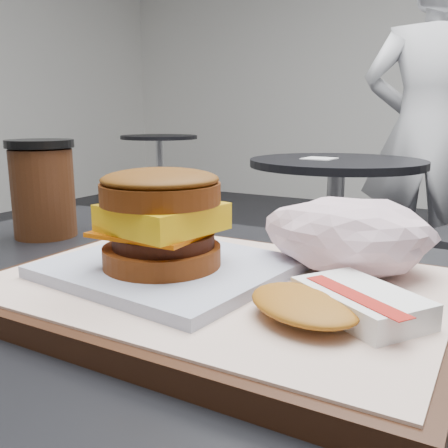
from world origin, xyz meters
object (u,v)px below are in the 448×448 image
neighbor_table (335,208)px  coffee_cup (43,189)px  hash_brown (335,303)px  crumpled_wrapper (348,234)px  breakfast_sandwich (164,231)px  serving_tray (220,291)px  patron (426,134)px

neighbor_table → coffee_cup: bearing=-87.0°
hash_brown → crumpled_wrapper: bearing=102.4°
crumpled_wrapper → neighbor_table: (-0.48, 1.55, -0.27)m
breakfast_sandwich → neighbor_table: size_ratio=0.28×
crumpled_wrapper → coffee_cup: size_ratio=1.17×
serving_tray → patron: bearing=94.0°
neighbor_table → crumpled_wrapper: bearing=-72.7°
patron → neighbor_table: bearing=58.6°
breakfast_sandwich → crumpled_wrapper: 0.16m
serving_tray → crumpled_wrapper: size_ratio=2.60×
serving_tray → breakfast_sandwich: size_ratio=1.83×
hash_brown → coffee_cup: coffee_cup is taller
crumpled_wrapper → neighbor_table: crumpled_wrapper is taller
coffee_cup → patron: patron is taller
coffee_cup → patron: (0.16, 2.18, 0.00)m
serving_tray → hash_brown: size_ratio=2.80×
neighbor_table → hash_brown: bearing=-73.1°
breakfast_sandwich → crumpled_wrapper: size_ratio=1.42×
serving_tray → neighbor_table: (-0.40, 1.63, -0.23)m
serving_tray → neighbor_table: 1.69m
patron → hash_brown: bearing=85.7°
crumpled_wrapper → neighbor_table: size_ratio=0.19×
hash_brown → crumpled_wrapper: (-0.02, 0.11, 0.02)m
breakfast_sandwich → crumpled_wrapper: breakfast_sandwich is taller
hash_brown → patron: patron is taller
breakfast_sandwich → neighbor_table: (-0.35, 1.64, -0.28)m
coffee_cup → neighbor_table: 1.56m
neighbor_table → patron: 0.74m
patron → breakfast_sandwich: bearing=81.9°
hash_brown → coffee_cup: bearing=163.9°
coffee_cup → neighbor_table: (-0.08, 1.54, -0.28)m
coffee_cup → patron: size_ratio=0.07×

